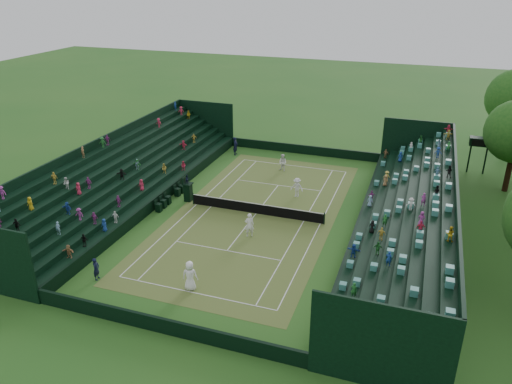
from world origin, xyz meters
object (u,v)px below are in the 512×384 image
umpire_chair (188,190)px  player_far_east (297,187)px  player_far_west (283,163)px  player_near_east (249,225)px  tennis_net (256,208)px  player_near_west (190,276)px

umpire_chair → player_far_east: bearing=24.4°
player_far_east → player_far_west: bearing=121.5°
player_near_east → player_far_east: player_near_east is taller
tennis_net → umpire_chair: size_ratio=4.72×
player_near_west → player_far_west: bearing=-101.6°
umpire_chair → player_near_west: umpire_chair is taller
player_near_west → player_far_west: player_near_west is taller
player_near_east → player_far_west: player_near_east is taller
player_near_east → player_far_east: 8.43m
player_far_east → umpire_chair: bearing=-151.8°
tennis_net → player_near_east: player_near_east is taller
player_near_east → player_far_west: bearing=-110.8°
player_far_west → player_far_east: (2.99, -5.67, 0.01)m
umpire_chair → player_near_west: (6.13, -12.07, -0.05)m
player_near_west → player_near_east: (1.17, 7.78, -0.04)m
player_near_east → umpire_chair: bearing=-57.2°
player_near_west → player_far_east: size_ratio=1.13×
tennis_net → player_far_west: player_far_west is taller
umpire_chair → player_far_east: size_ratio=1.38×
player_far_west → player_far_east: bearing=-39.9°
player_near_west → player_far_west: (-0.29, 21.74, -0.13)m
umpire_chair → player_near_east: umpire_chair is taller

